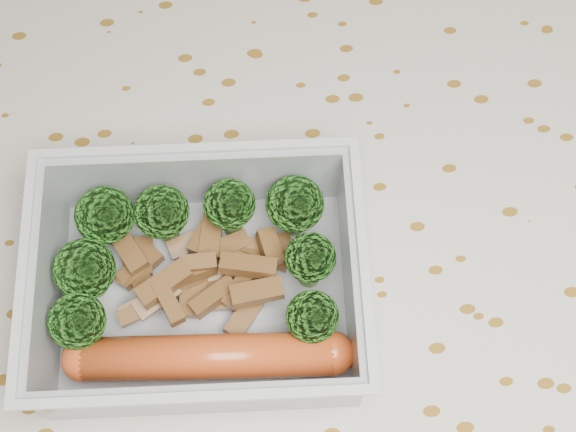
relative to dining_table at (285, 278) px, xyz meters
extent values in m
plane|color=olive|center=(0.00, 0.00, -0.67)|extent=(4.00, 4.00, 0.00)
cube|color=brown|center=(0.00, 0.00, 0.06)|extent=(1.40, 0.90, 0.04)
cube|color=silver|center=(0.00, 0.00, 0.09)|extent=(1.46, 0.96, 0.01)
cube|color=silver|center=(-0.05, -0.04, 0.09)|extent=(0.18, 0.14, 0.00)
cube|color=silver|center=(-0.05, 0.02, 0.12)|extent=(0.17, 0.02, 0.06)
cube|color=silver|center=(-0.05, -0.10, 0.12)|extent=(0.17, 0.02, 0.06)
cube|color=silver|center=(0.03, -0.04, 0.12)|extent=(0.01, 0.12, 0.06)
cube|color=silver|center=(-0.13, -0.03, 0.12)|extent=(0.01, 0.12, 0.06)
cube|color=silver|center=(-0.05, 0.03, 0.15)|extent=(0.18, 0.02, 0.00)
cube|color=silver|center=(-0.06, -0.11, 0.15)|extent=(0.18, 0.02, 0.00)
cube|color=silver|center=(0.04, -0.04, 0.15)|extent=(0.01, 0.13, 0.00)
cube|color=silver|center=(-0.14, -0.03, 0.15)|extent=(0.01, 0.13, 0.00)
cylinder|color=#608C3F|center=(-0.10, 0.01, 0.10)|extent=(0.01, 0.01, 0.02)
ellipsoid|color=#3A8724|center=(-0.10, 0.01, 0.13)|extent=(0.03, 0.03, 0.03)
cylinder|color=#608C3F|center=(-0.07, 0.00, 0.10)|extent=(0.01, 0.01, 0.02)
ellipsoid|color=#3A8724|center=(-0.07, 0.00, 0.13)|extent=(0.03, 0.03, 0.03)
cylinder|color=#608C3F|center=(-0.03, 0.00, 0.11)|extent=(0.01, 0.01, 0.02)
ellipsoid|color=#3A8724|center=(-0.03, 0.00, 0.13)|extent=(0.03, 0.03, 0.03)
cylinder|color=#608C3F|center=(0.01, 0.00, 0.10)|extent=(0.01, 0.01, 0.02)
ellipsoid|color=#3A8724|center=(0.01, 0.00, 0.13)|extent=(0.03, 0.03, 0.03)
cylinder|color=#608C3F|center=(-0.11, -0.03, 0.10)|extent=(0.01, 0.01, 0.02)
ellipsoid|color=#3A8724|center=(-0.11, -0.03, 0.13)|extent=(0.03, 0.03, 0.03)
cylinder|color=#608C3F|center=(0.01, -0.03, 0.11)|extent=(0.01, 0.01, 0.03)
ellipsoid|color=#3A8724|center=(0.01, -0.03, 0.13)|extent=(0.03, 0.03, 0.02)
cylinder|color=#608C3F|center=(-0.12, -0.05, 0.10)|extent=(0.01, 0.01, 0.02)
ellipsoid|color=#3A8724|center=(-0.12, -0.05, 0.13)|extent=(0.03, 0.03, 0.03)
cylinder|color=#608C3F|center=(0.01, -0.07, 0.11)|extent=(0.01, 0.01, 0.02)
ellipsoid|color=#3A8724|center=(0.01, -0.07, 0.13)|extent=(0.03, 0.03, 0.02)
cube|color=brown|center=(-0.09, -0.02, 0.10)|extent=(0.02, 0.02, 0.01)
cube|color=brown|center=(-0.03, -0.03, 0.10)|extent=(0.03, 0.01, 0.01)
cube|color=brown|center=(-0.04, 0.00, 0.11)|extent=(0.02, 0.03, 0.01)
cube|color=brown|center=(-0.09, -0.01, 0.11)|extent=(0.02, 0.03, 0.01)
cube|color=brown|center=(-0.03, -0.02, 0.10)|extent=(0.03, 0.02, 0.01)
cube|color=brown|center=(-0.01, -0.02, 0.11)|extent=(0.02, 0.02, 0.01)
cube|color=brown|center=(-0.06, -0.01, 0.10)|extent=(0.03, 0.02, 0.01)
cube|color=brown|center=(-0.05, -0.03, 0.10)|extent=(0.03, 0.01, 0.01)
cube|color=brown|center=(-0.05, 0.00, 0.11)|extent=(0.02, 0.03, 0.01)
cube|color=brown|center=(-0.05, -0.03, 0.12)|extent=(0.02, 0.01, 0.01)
cube|color=brown|center=(-0.01, -0.01, 0.10)|extent=(0.03, 0.01, 0.01)
cube|color=brown|center=(-0.03, -0.05, 0.10)|extent=(0.03, 0.03, 0.01)
cube|color=brown|center=(-0.03, -0.01, 0.10)|extent=(0.03, 0.02, 0.01)
cube|color=brown|center=(-0.07, -0.05, 0.12)|extent=(0.02, 0.03, 0.01)
cube|color=brown|center=(-0.01, -0.02, 0.10)|extent=(0.03, 0.02, 0.01)
cube|color=brown|center=(-0.04, -0.04, 0.10)|extent=(0.03, 0.01, 0.01)
cube|color=brown|center=(-0.09, -0.02, 0.10)|extent=(0.02, 0.03, 0.01)
cube|color=brown|center=(-0.02, -0.03, 0.12)|extent=(0.03, 0.02, 0.01)
cube|color=brown|center=(-0.08, -0.04, 0.11)|extent=(0.03, 0.03, 0.01)
cube|color=brown|center=(-0.08, -0.01, 0.10)|extent=(0.01, 0.02, 0.01)
cube|color=brown|center=(-0.08, -0.04, 0.11)|extent=(0.03, 0.02, 0.01)
cube|color=brown|center=(-0.07, -0.04, 0.12)|extent=(0.03, 0.03, 0.01)
cube|color=brown|center=(-0.02, -0.05, 0.12)|extent=(0.03, 0.01, 0.01)
cube|color=brown|center=(-0.03, -0.04, 0.11)|extent=(0.02, 0.03, 0.01)
cube|color=brown|center=(-0.06, -0.04, 0.10)|extent=(0.02, 0.02, 0.01)
cube|color=brown|center=(-0.05, -0.03, 0.11)|extent=(0.03, 0.01, 0.01)
cube|color=brown|center=(-0.04, -0.04, 0.11)|extent=(0.03, 0.02, 0.01)
cube|color=brown|center=(-0.06, -0.03, 0.10)|extent=(0.02, 0.02, 0.01)
cube|color=brown|center=(-0.04, -0.03, 0.10)|extent=(0.02, 0.03, 0.01)
cube|color=brown|center=(-0.09, -0.02, 0.10)|extent=(0.03, 0.03, 0.01)
cube|color=brown|center=(-0.09, -0.05, 0.11)|extent=(0.02, 0.02, 0.01)
cylinder|color=#CB4B1B|center=(-0.05, -0.08, 0.11)|extent=(0.14, 0.04, 0.02)
sphere|color=#CB4B1B|center=(0.02, -0.08, 0.11)|extent=(0.02, 0.02, 0.02)
sphere|color=#CB4B1B|center=(-0.12, -0.07, 0.11)|extent=(0.02, 0.02, 0.02)
camera|label=1|loc=(-0.02, -0.18, 0.54)|focal=50.00mm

